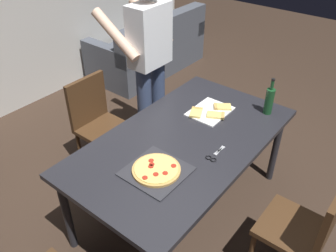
% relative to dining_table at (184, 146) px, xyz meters
% --- Properties ---
extents(ground_plane, '(12.00, 12.00, 0.00)m').
position_rel_dining_table_xyz_m(ground_plane, '(0.00, 0.00, -0.68)').
color(ground_plane, '#38281E').
extents(dining_table, '(1.80, 1.02, 0.75)m').
position_rel_dining_table_xyz_m(dining_table, '(0.00, 0.00, 0.00)').
color(dining_table, '#232328').
rests_on(dining_table, ground_plane).
extents(chair_near_camera, '(0.42, 0.42, 0.90)m').
position_rel_dining_table_xyz_m(chair_near_camera, '(-0.00, -1.00, -0.17)').
color(chair_near_camera, '#472D19').
rests_on(chair_near_camera, ground_plane).
extents(chair_far_side, '(0.42, 0.42, 0.90)m').
position_rel_dining_table_xyz_m(chair_far_side, '(0.00, 1.00, -0.17)').
color(chair_far_side, '#472D19').
rests_on(chair_far_side, ground_plane).
extents(couch, '(1.71, 0.86, 0.85)m').
position_rel_dining_table_xyz_m(couch, '(1.90, 1.99, -0.38)').
color(couch, '#4C515B').
rests_on(couch, ground_plane).
extents(person_serving_pizza, '(0.55, 0.54, 1.75)m').
position_rel_dining_table_xyz_m(person_serving_pizza, '(0.51, 0.78, 0.31)').
color(person_serving_pizza, '#38476B').
rests_on(person_serving_pizza, ground_plane).
extents(pepperoni_pizza_on_tray, '(0.38, 0.38, 0.04)m').
position_rel_dining_table_xyz_m(pepperoni_pizza_on_tray, '(-0.41, -0.07, 0.08)').
color(pepperoni_pizza_on_tray, '#2D2D33').
rests_on(pepperoni_pizza_on_tray, dining_table).
extents(pizza_slices_on_towel, '(0.37, 0.30, 0.03)m').
position_rel_dining_table_xyz_m(pizza_slices_on_towel, '(0.43, 0.04, 0.08)').
color(pizza_slices_on_towel, white).
rests_on(pizza_slices_on_towel, dining_table).
extents(wine_bottle, '(0.07, 0.07, 0.32)m').
position_rel_dining_table_xyz_m(wine_bottle, '(0.72, -0.33, 0.19)').
color(wine_bottle, '#194723').
rests_on(wine_bottle, dining_table).
extents(kitchen_scissors, '(0.19, 0.08, 0.01)m').
position_rel_dining_table_xyz_m(kitchen_scissors, '(-0.03, -0.29, 0.07)').
color(kitchen_scissors, silver).
rests_on(kitchen_scissors, dining_table).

